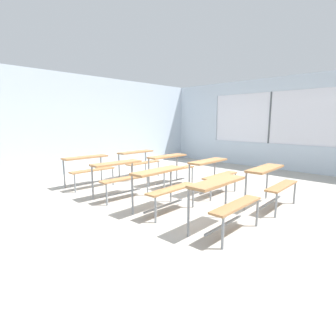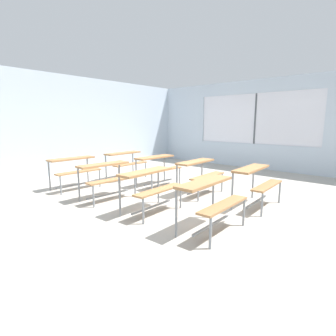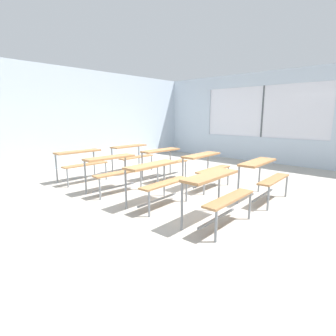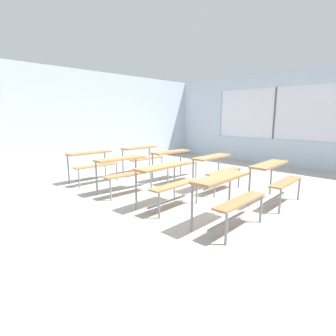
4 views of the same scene
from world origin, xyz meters
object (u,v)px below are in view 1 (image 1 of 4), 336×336
at_px(desk_bench_r1c1, 212,169).
at_px(desk_bench_r3c1, 138,158).
at_px(desk_bench_r1c0, 163,180).
at_px(desk_bench_r0c0, 224,194).
at_px(desk_bench_r2c1, 170,163).
at_px(desk_bench_r2c0, 120,171).
at_px(desk_bench_r0c1, 271,178).
at_px(desk_bench_r3c0, 88,164).

distance_m(desk_bench_r1c1, desk_bench_r3c1, 2.52).
bearing_deg(desk_bench_r1c1, desk_bench_r1c0, 179.23).
relative_size(desk_bench_r0c0, desk_bench_r2c1, 1.00).
xyz_separation_m(desk_bench_r0c0, desk_bench_r2c0, (-0.03, 2.51, 0.00)).
height_order(desk_bench_r0c1, desk_bench_r2c0, same).
distance_m(desk_bench_r1c0, desk_bench_r2c1, 1.96).
distance_m(desk_bench_r0c1, desk_bench_r3c1, 3.82).
xyz_separation_m(desk_bench_r2c0, desk_bench_r3c1, (1.56, 1.29, 0.00)).
bearing_deg(desk_bench_r3c1, desk_bench_r2c0, -141.66).
bearing_deg(desk_bench_r0c1, desk_bench_r1c1, 87.44).
bearing_deg(desk_bench_r2c0, desk_bench_r1c0, -86.26).
distance_m(desk_bench_r1c0, desk_bench_r1c1, 1.56).
distance_m(desk_bench_r1c1, desk_bench_r2c1, 1.23).
xyz_separation_m(desk_bench_r0c1, desk_bench_r1c1, (-0.00, 1.30, 0.00)).
bearing_deg(desk_bench_r2c1, desk_bench_r2c0, -178.81).
relative_size(desk_bench_r1c1, desk_bench_r3c1, 1.01).
height_order(desk_bench_r0c1, desk_bench_r3c1, same).
relative_size(desk_bench_r0c0, desk_bench_r1c1, 1.00).
distance_m(desk_bench_r1c1, desk_bench_r3c0, 3.00).
bearing_deg(desk_bench_r1c1, desk_bench_r3c0, 120.07).
xyz_separation_m(desk_bench_r0c0, desk_bench_r3c0, (-0.03, 3.82, 0.00)).
xyz_separation_m(desk_bench_r2c0, desk_bench_r2c1, (1.54, -0.00, 0.00)).
xyz_separation_m(desk_bench_r2c1, desk_bench_r3c0, (-1.54, 1.31, 0.00)).
relative_size(desk_bench_r2c0, desk_bench_r3c0, 1.01).
relative_size(desk_bench_r1c0, desk_bench_r2c0, 1.00).
relative_size(desk_bench_r0c1, desk_bench_r3c0, 1.02).
distance_m(desk_bench_r1c0, desk_bench_r3c0, 2.57).
distance_m(desk_bench_r2c1, desk_bench_r3c0, 2.02).
distance_m(desk_bench_r0c1, desk_bench_r3c0, 4.16).
distance_m(desk_bench_r2c0, desk_bench_r3c0, 1.31).
relative_size(desk_bench_r2c0, desk_bench_r2c1, 1.01).
height_order(desk_bench_r0c0, desk_bench_r3c0, same).
distance_m(desk_bench_r0c0, desk_bench_r3c1, 4.09).
relative_size(desk_bench_r2c1, desk_bench_r3c0, 1.00).
xyz_separation_m(desk_bench_r1c1, desk_bench_r3c0, (-1.59, 2.54, 0.00)).
distance_m(desk_bench_r0c0, desk_bench_r3c0, 3.82).
relative_size(desk_bench_r1c0, desk_bench_r3c1, 1.01).
relative_size(desk_bench_r0c1, desk_bench_r1c0, 1.00).
distance_m(desk_bench_r3c0, desk_bench_r3c1, 1.56).
xyz_separation_m(desk_bench_r0c1, desk_bench_r3c0, (-1.59, 3.84, 0.00)).
bearing_deg(desk_bench_r2c0, desk_bench_r3c1, 41.94).
xyz_separation_m(desk_bench_r0c1, desk_bench_r3c1, (-0.03, 3.82, 0.00)).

